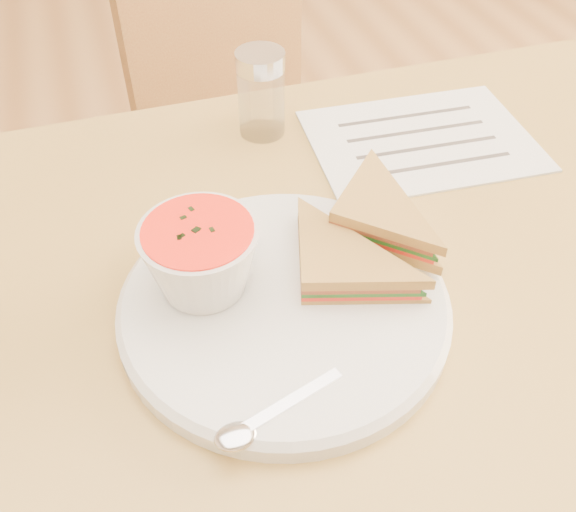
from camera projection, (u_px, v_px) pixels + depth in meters
name	position (u px, v px, depth m)	size (l,w,h in m)	color
dining_table	(347.00, 453.00, 0.89)	(1.00, 0.70, 0.75)	olive
chair_far	(274.00, 207.00, 1.23)	(0.36, 0.36, 0.80)	brown
plate	(284.00, 306.00, 0.58)	(0.30, 0.30, 0.02)	silver
soup_bowl	(202.00, 261.00, 0.56)	(0.10, 0.10, 0.07)	silver
sandwich_half_a	(301.00, 297.00, 0.55)	(0.11, 0.11, 0.03)	#AC803C
sandwich_half_b	(328.00, 226.00, 0.60)	(0.11, 0.11, 0.03)	#AC803C
spoon	(289.00, 403.00, 0.49)	(0.16, 0.03, 0.01)	silver
paper_menu	(421.00, 140.00, 0.78)	(0.27, 0.19, 0.00)	white
condiment_shaker	(261.00, 94.00, 0.76)	(0.06, 0.06, 0.10)	silver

